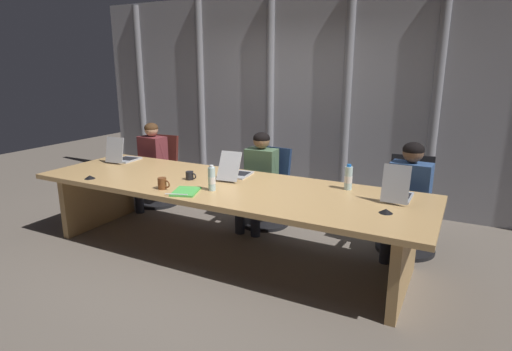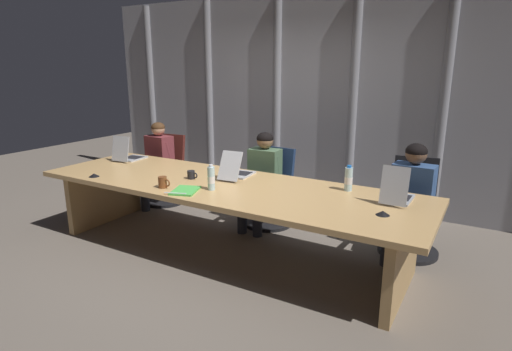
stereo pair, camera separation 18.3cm
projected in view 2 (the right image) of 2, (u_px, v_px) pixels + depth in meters
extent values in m
plane|color=#6B6056|center=(225.00, 251.00, 4.34)|extent=(13.86, 13.86, 0.00)
cube|color=tan|center=(223.00, 186.00, 4.16)|extent=(4.03, 1.22, 0.05)
cube|color=black|center=(223.00, 192.00, 4.17)|extent=(3.42, 0.10, 0.06)
cube|color=tan|center=(106.00, 195.00, 5.11)|extent=(0.08, 1.04, 0.69)
cube|color=tan|center=(402.00, 260.00, 3.40)|extent=(0.08, 1.04, 0.69)
cube|color=#9999A0|center=(310.00, 100.00, 5.76)|extent=(6.93, 0.10, 2.85)
cylinder|color=gray|center=(152.00, 93.00, 7.12)|extent=(0.12, 0.12, 2.79)
cylinder|color=gray|center=(209.00, 96.00, 6.53)|extent=(0.12, 0.12, 2.79)
cylinder|color=gray|center=(277.00, 98.00, 5.95)|extent=(0.12, 0.12, 2.79)
cylinder|color=gray|center=(353.00, 102.00, 5.41)|extent=(0.12, 0.12, 2.79)
cylinder|color=gray|center=(443.00, 106.00, 4.88)|extent=(0.12, 0.12, 2.79)
cube|color=#A8ADB7|center=(132.00, 158.00, 5.24)|extent=(0.27, 0.34, 0.02)
cube|color=black|center=(134.00, 157.00, 5.26)|extent=(0.22, 0.20, 0.00)
cube|color=#A8ADB7|center=(120.00, 149.00, 5.03)|extent=(0.25, 0.10, 0.30)
cube|color=black|center=(121.00, 148.00, 5.03)|extent=(0.22, 0.08, 0.27)
cube|color=#BCBCC1|center=(240.00, 174.00, 4.46)|extent=(0.26, 0.35, 0.02)
cube|color=black|center=(241.00, 173.00, 4.48)|extent=(0.21, 0.20, 0.00)
cube|color=#BCBCC1|center=(230.00, 166.00, 4.22)|extent=(0.24, 0.17, 0.28)
cube|color=black|center=(230.00, 165.00, 4.22)|extent=(0.22, 0.15, 0.25)
cube|color=#A8ADB7|center=(398.00, 199.00, 3.65)|extent=(0.23, 0.35, 0.02)
cube|color=black|center=(399.00, 197.00, 3.67)|extent=(0.19, 0.19, 0.00)
cube|color=#A8ADB7|center=(394.00, 186.00, 3.44)|extent=(0.22, 0.08, 0.32)
cube|color=black|center=(395.00, 185.00, 3.44)|extent=(0.20, 0.07, 0.29)
cube|color=#511E19|center=(163.00, 173.00, 5.82)|extent=(0.52, 0.52, 0.08)
cube|color=#511E19|center=(171.00, 151.00, 5.94)|extent=(0.44, 0.15, 0.48)
cylinder|color=#262628|center=(163.00, 188.00, 5.87)|extent=(0.05, 0.05, 0.34)
cylinder|color=black|center=(164.00, 200.00, 5.92)|extent=(0.60, 0.60, 0.04)
cube|color=navy|center=(268.00, 191.00, 5.00)|extent=(0.52, 0.52, 0.08)
cube|color=navy|center=(278.00, 166.00, 5.11)|extent=(0.44, 0.15, 0.46)
cylinder|color=#262628|center=(268.00, 207.00, 5.06)|extent=(0.05, 0.05, 0.34)
cylinder|color=black|center=(268.00, 222.00, 5.10)|extent=(0.60, 0.60, 0.04)
cube|color=black|center=(411.00, 215.00, 4.20)|extent=(0.54, 0.54, 0.08)
cube|color=black|center=(415.00, 181.00, 4.32)|extent=(0.44, 0.17, 0.51)
cylinder|color=#262628|center=(409.00, 234.00, 4.26)|extent=(0.05, 0.05, 0.34)
cylinder|color=black|center=(407.00, 251.00, 4.30)|extent=(0.60, 0.60, 0.04)
cube|color=brown|center=(160.00, 153.00, 5.74)|extent=(0.38, 0.25, 0.49)
sphere|color=tan|center=(158.00, 129.00, 5.65)|extent=(0.18, 0.18, 0.18)
ellipsoid|color=#472D19|center=(158.00, 127.00, 5.64)|extent=(0.19, 0.19, 0.14)
cylinder|color=brown|center=(167.00, 151.00, 5.64)|extent=(0.08, 0.14, 0.27)
cylinder|color=tan|center=(155.00, 162.00, 5.50)|extent=(0.09, 0.30, 0.06)
cylinder|color=brown|center=(152.00, 148.00, 5.81)|extent=(0.08, 0.14, 0.27)
cylinder|color=tan|center=(141.00, 159.00, 5.67)|extent=(0.09, 0.30, 0.06)
cylinder|color=#262833|center=(154.00, 177.00, 5.59)|extent=(0.17, 0.41, 0.13)
cylinder|color=#262833|center=(145.00, 195.00, 5.51)|extent=(0.11, 0.11, 0.44)
cylinder|color=#262833|center=(145.00, 175.00, 5.71)|extent=(0.17, 0.41, 0.13)
cylinder|color=#262833|center=(135.00, 192.00, 5.62)|extent=(0.11, 0.11, 0.44)
cube|color=#4C6B4C|center=(265.00, 169.00, 4.93)|extent=(0.37, 0.23, 0.47)
sphere|color=#8C6647|center=(265.00, 140.00, 4.85)|extent=(0.19, 0.19, 0.19)
ellipsoid|color=black|center=(265.00, 138.00, 4.84)|extent=(0.20, 0.20, 0.15)
cylinder|color=#4C6B4C|center=(276.00, 166.00, 4.85)|extent=(0.08, 0.14, 0.27)
cylinder|color=#8C6647|center=(268.00, 180.00, 4.70)|extent=(0.08, 0.30, 0.06)
cylinder|color=#4C6B4C|center=(254.00, 163.00, 4.99)|extent=(0.08, 0.14, 0.27)
cylinder|color=#8C6647|center=(245.00, 177.00, 4.84)|extent=(0.08, 0.30, 0.06)
cylinder|color=#262833|center=(265.00, 196.00, 4.78)|extent=(0.15, 0.40, 0.13)
cylinder|color=#262833|center=(257.00, 218.00, 4.68)|extent=(0.11, 0.11, 0.44)
cylinder|color=#262833|center=(249.00, 193.00, 4.87)|extent=(0.15, 0.40, 0.13)
cylinder|color=#262833|center=(242.00, 215.00, 4.77)|extent=(0.11, 0.11, 0.44)
cube|color=#335184|center=(413.00, 188.00, 4.12)|extent=(0.41, 0.25, 0.49)
sphere|color=brown|center=(416.00, 154.00, 4.03)|extent=(0.20, 0.20, 0.20)
ellipsoid|color=black|center=(417.00, 151.00, 4.02)|extent=(0.21, 0.21, 0.15)
cylinder|color=#335184|center=(431.00, 186.00, 4.01)|extent=(0.08, 0.14, 0.27)
cylinder|color=brown|center=(425.00, 203.00, 3.87)|extent=(0.08, 0.30, 0.06)
cylinder|color=#335184|center=(396.00, 181.00, 4.19)|extent=(0.08, 0.14, 0.27)
cylinder|color=brown|center=(389.00, 197.00, 4.05)|extent=(0.08, 0.30, 0.06)
cylinder|color=#262833|center=(415.00, 222.00, 3.97)|extent=(0.16, 0.41, 0.13)
cylinder|color=#262833|center=(408.00, 249.00, 3.88)|extent=(0.11, 0.11, 0.44)
cylinder|color=#262833|center=(394.00, 218.00, 4.08)|extent=(0.16, 0.41, 0.13)
cylinder|color=#262833|center=(387.00, 244.00, 3.99)|extent=(0.11, 0.11, 0.44)
cylinder|color=silver|center=(349.00, 179.00, 3.89)|extent=(0.07, 0.07, 0.22)
cylinder|color=white|center=(348.00, 180.00, 3.89)|extent=(0.07, 0.07, 0.07)
cylinder|color=blue|center=(349.00, 166.00, 3.86)|extent=(0.04, 0.04, 0.02)
cylinder|color=silver|center=(211.00, 178.00, 3.91)|extent=(0.07, 0.07, 0.22)
cylinder|color=white|center=(211.00, 180.00, 3.92)|extent=(0.07, 0.07, 0.07)
cylinder|color=white|center=(211.00, 166.00, 3.88)|extent=(0.04, 0.04, 0.02)
cylinder|color=black|center=(191.00, 175.00, 4.32)|extent=(0.08, 0.08, 0.09)
torus|color=black|center=(195.00, 175.00, 4.29)|extent=(0.06, 0.01, 0.06)
cylinder|color=brown|center=(163.00, 182.00, 4.00)|extent=(0.08, 0.08, 0.11)
torus|color=brown|center=(167.00, 183.00, 3.97)|extent=(0.08, 0.01, 0.08)
cone|color=black|center=(383.00, 213.00, 3.27)|extent=(0.11, 0.11, 0.03)
cone|color=black|center=(94.00, 175.00, 4.40)|extent=(0.11, 0.11, 0.03)
cube|color=#4CB74C|center=(185.00, 191.00, 3.89)|extent=(0.31, 0.36, 0.02)
cylinder|color=silver|center=(175.00, 193.00, 3.77)|extent=(0.20, 0.08, 0.01)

